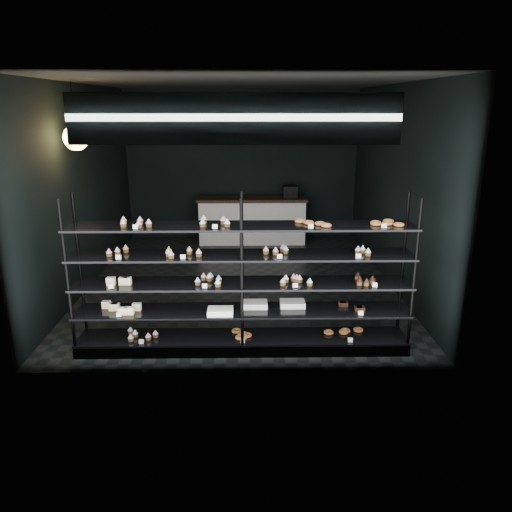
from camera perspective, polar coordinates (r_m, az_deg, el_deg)
name	(u,v)px	position (r m, az deg, el deg)	size (l,w,h in m)	color
room	(240,187)	(8.11, -1.84, 7.84)	(5.01, 6.01, 3.20)	black
display_shelf	(240,301)	(6.00, -1.83, -5.15)	(4.00, 0.50, 1.91)	black
signage	(235,119)	(5.08, -2.45, 15.39)	(3.30, 0.05, 0.50)	#0B1A3B
pendant_lamp	(76,138)	(7.35, -19.88, 12.59)	(0.34, 0.34, 0.90)	black
service_counter	(253,219)	(10.78, -0.38, 4.21)	(2.33, 0.65, 1.23)	silver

